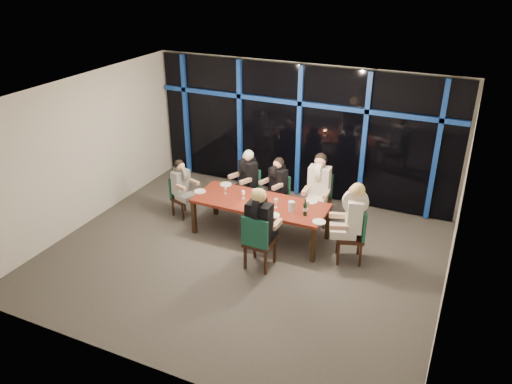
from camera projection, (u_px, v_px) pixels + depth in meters
room at (241, 154)px, 8.38m from camera, size 7.04×7.00×3.02m
window_wall at (300, 130)px, 10.98m from camera, size 6.86×0.43×2.94m
dining_table at (260, 205)px, 9.62m from camera, size 2.60×1.00×0.75m
chair_far_left at (250, 186)px, 10.77m from camera, size 0.57×0.57×0.93m
chair_far_mid at (279, 193)px, 10.54m from camera, size 0.53×0.53×0.89m
chair_far_right at (319, 196)px, 10.21m from camera, size 0.51×0.51×1.04m
chair_end_left at (181, 194)px, 10.50m from camera, size 0.51×0.51×0.86m
chair_end_right at (355, 232)px, 8.88m from camera, size 0.62×0.62×1.05m
chair_near_mid at (258, 240)px, 8.63m from camera, size 0.50×0.50×1.06m
diner_far_left at (247, 172)px, 10.56m from camera, size 0.59×0.64×0.90m
diner_far_mid at (277, 179)px, 10.33m from camera, size 0.54×0.61×0.86m
diner_far_right at (319, 179)px, 9.96m from camera, size 0.53×0.66×1.01m
diner_end_left at (182, 180)px, 10.31m from camera, size 0.59×0.51×0.84m
diner_end_right at (352, 211)px, 8.71m from camera, size 0.72×0.63×1.02m
diner_near_mid at (260, 216)px, 8.52m from camera, size 0.53×0.66×1.03m
plate_far_left at (226, 184)px, 10.29m from camera, size 0.24×0.24×0.01m
plate_far_mid at (258, 191)px, 10.01m from camera, size 0.24×0.24×0.01m
plate_far_right at (311, 201)px, 9.59m from camera, size 0.24×0.24×0.01m
plate_end_left at (200, 191)px, 9.99m from camera, size 0.24×0.24×0.01m
plate_end_right at (319, 222)px, 8.87m from camera, size 0.24×0.24×0.01m
plate_near_mid at (273, 215)px, 9.09m from camera, size 0.24×0.24×0.01m
wine_bottle at (305, 209)px, 9.06m from camera, size 0.07×0.07×0.32m
water_pitcher at (291, 207)px, 9.18m from camera, size 0.13×0.11×0.21m
tea_light at (252, 204)px, 9.47m from camera, size 0.05×0.05×0.03m
wine_glass_a at (243, 193)px, 9.67m from camera, size 0.07×0.07×0.17m
wine_glass_b at (264, 193)px, 9.66m from camera, size 0.06×0.06×0.16m
wine_glass_c at (276, 201)px, 9.32m from camera, size 0.07×0.07×0.18m
wine_glass_d at (225, 188)px, 9.87m from camera, size 0.06×0.06×0.17m
wine_glass_e at (308, 203)px, 9.28m from camera, size 0.06×0.06×0.16m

